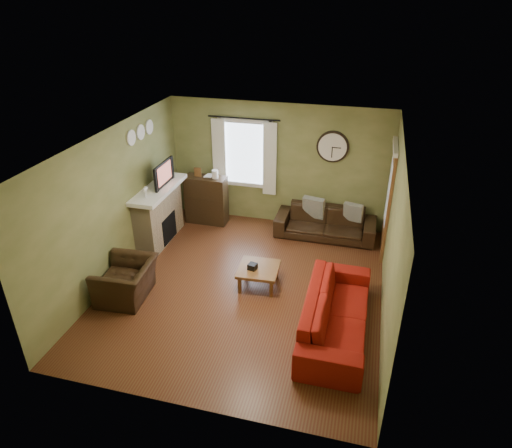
% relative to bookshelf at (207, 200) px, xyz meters
% --- Properties ---
extents(floor, '(4.60, 5.20, 0.00)m').
position_rel_bookshelf_xyz_m(floor, '(1.47, -2.17, -0.52)').
color(floor, '#542B17').
rests_on(floor, ground).
extents(ceiling, '(4.60, 5.20, 0.00)m').
position_rel_bookshelf_xyz_m(ceiling, '(1.47, -2.17, 2.08)').
color(ceiling, white).
rests_on(ceiling, ground).
extents(wall_left, '(0.00, 5.20, 2.60)m').
position_rel_bookshelf_xyz_m(wall_left, '(-0.83, -2.17, 0.78)').
color(wall_left, olive).
rests_on(wall_left, ground).
extents(wall_right, '(0.00, 5.20, 2.60)m').
position_rel_bookshelf_xyz_m(wall_right, '(3.77, -2.17, 0.78)').
color(wall_right, olive).
rests_on(wall_right, ground).
extents(wall_back, '(4.60, 0.00, 2.60)m').
position_rel_bookshelf_xyz_m(wall_back, '(1.47, 0.43, 0.78)').
color(wall_back, olive).
rests_on(wall_back, ground).
extents(wall_front, '(4.60, 0.00, 2.60)m').
position_rel_bookshelf_xyz_m(wall_front, '(1.47, -4.77, 0.78)').
color(wall_front, olive).
rests_on(wall_front, ground).
extents(fireplace, '(0.40, 1.40, 1.10)m').
position_rel_bookshelf_xyz_m(fireplace, '(-0.63, -1.02, 0.03)').
color(fireplace, tan).
rests_on(fireplace, floor).
extents(firebox, '(0.04, 0.60, 0.55)m').
position_rel_bookshelf_xyz_m(firebox, '(-0.44, -1.02, -0.22)').
color(firebox, black).
rests_on(firebox, fireplace).
extents(mantel, '(0.58, 1.60, 0.08)m').
position_rel_bookshelf_xyz_m(mantel, '(-0.60, -1.02, 0.62)').
color(mantel, white).
rests_on(mantel, fireplace).
extents(tv, '(0.08, 0.60, 0.35)m').
position_rel_bookshelf_xyz_m(tv, '(-0.58, -0.87, 0.83)').
color(tv, black).
rests_on(tv, mantel).
extents(tv_screen, '(0.02, 0.62, 0.36)m').
position_rel_bookshelf_xyz_m(tv_screen, '(-0.50, -0.87, 0.89)').
color(tv_screen, '#994C3F').
rests_on(tv_screen, mantel).
extents(medallion_left, '(0.28, 0.28, 0.03)m').
position_rel_bookshelf_xyz_m(medallion_left, '(-0.81, -1.37, 1.73)').
color(medallion_left, white).
rests_on(medallion_left, wall_left).
extents(medallion_mid, '(0.28, 0.28, 0.03)m').
position_rel_bookshelf_xyz_m(medallion_mid, '(-0.81, -1.02, 1.73)').
color(medallion_mid, white).
rests_on(medallion_mid, wall_left).
extents(medallion_right, '(0.28, 0.28, 0.03)m').
position_rel_bookshelf_xyz_m(medallion_right, '(-0.81, -0.67, 1.73)').
color(medallion_right, white).
rests_on(medallion_right, wall_left).
extents(window_pane, '(1.00, 0.02, 1.30)m').
position_rel_bookshelf_xyz_m(window_pane, '(0.77, 0.41, 0.98)').
color(window_pane, silver).
rests_on(window_pane, wall_back).
extents(curtain_rod, '(0.03, 0.03, 1.50)m').
position_rel_bookshelf_xyz_m(curtain_rod, '(0.77, 0.31, 1.75)').
color(curtain_rod, black).
rests_on(curtain_rod, wall_back).
extents(curtain_left, '(0.28, 0.04, 1.55)m').
position_rel_bookshelf_xyz_m(curtain_left, '(0.22, 0.31, 0.93)').
color(curtain_left, silver).
rests_on(curtain_left, wall_back).
extents(curtain_right, '(0.28, 0.04, 1.55)m').
position_rel_bookshelf_xyz_m(curtain_right, '(1.32, 0.31, 0.93)').
color(curtain_right, silver).
rests_on(curtain_right, wall_back).
extents(wall_clock, '(0.64, 0.06, 0.64)m').
position_rel_bookshelf_xyz_m(wall_clock, '(2.57, 0.38, 1.28)').
color(wall_clock, white).
rests_on(wall_clock, wall_back).
extents(door, '(0.05, 0.90, 2.10)m').
position_rel_bookshelf_xyz_m(door, '(3.74, -0.32, 0.53)').
color(door, brown).
rests_on(door, floor).
extents(bookshelf, '(0.88, 0.37, 1.05)m').
position_rel_bookshelf_xyz_m(bookshelf, '(0.00, 0.00, 0.00)').
color(bookshelf, black).
rests_on(bookshelf, floor).
extents(book, '(0.19, 0.24, 0.02)m').
position_rel_bookshelf_xyz_m(book, '(-0.02, 0.08, 0.44)').
color(book, brown).
rests_on(book, bookshelf).
extents(sofa_brown, '(2.02, 0.79, 0.59)m').
position_rel_bookshelf_xyz_m(sofa_brown, '(2.57, 0.01, -0.23)').
color(sofa_brown, black).
rests_on(sofa_brown, floor).
extents(pillow_left, '(0.47, 0.23, 0.45)m').
position_rel_bookshelf_xyz_m(pillow_left, '(2.30, 0.15, 0.03)').
color(pillow_left, gray).
rests_on(pillow_left, sofa_brown).
extents(pillow_right, '(0.40, 0.21, 0.38)m').
position_rel_bookshelf_xyz_m(pillow_right, '(3.11, 0.13, 0.03)').
color(pillow_right, gray).
rests_on(pillow_right, sofa_brown).
extents(sofa_red, '(0.91, 2.32, 0.68)m').
position_rel_bookshelf_xyz_m(sofa_red, '(3.09, -2.90, -0.19)').
color(sofa_red, maroon).
rests_on(sofa_red, floor).
extents(armchair, '(0.92, 1.03, 0.63)m').
position_rel_bookshelf_xyz_m(armchair, '(-0.35, -2.91, -0.21)').
color(armchair, black).
rests_on(armchair, floor).
extents(coffee_table, '(0.71, 0.71, 0.36)m').
position_rel_bookshelf_xyz_m(coffee_table, '(1.69, -2.05, -0.34)').
color(coffee_table, brown).
rests_on(coffee_table, floor).
extents(tissue_box, '(0.16, 0.16, 0.10)m').
position_rel_bookshelf_xyz_m(tissue_box, '(1.60, -2.12, -0.12)').
color(tissue_box, black).
rests_on(tissue_box, coffee_table).
extents(wine_glass_a, '(0.07, 0.07, 0.19)m').
position_rel_bookshelf_xyz_m(wine_glass_a, '(-0.58, -1.54, 0.75)').
color(wine_glass_a, white).
rests_on(wine_glass_a, mantel).
extents(wine_glass_b, '(0.07, 0.07, 0.21)m').
position_rel_bookshelf_xyz_m(wine_glass_b, '(-0.58, -1.50, 0.76)').
color(wine_glass_b, white).
rests_on(wine_glass_b, mantel).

